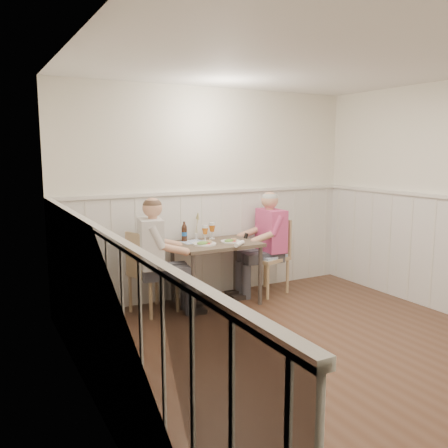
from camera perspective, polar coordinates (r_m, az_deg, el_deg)
name	(u,v)px	position (r m, az deg, el deg)	size (l,w,h in m)	color
ground_plane	(326,358)	(4.49, 12.20, -15.50)	(4.50, 4.50, 0.00)	#4B2F1F
room_shell	(332,188)	(4.11, 12.89, 4.19)	(4.04, 4.54, 2.60)	white
wainscot	(283,267)	(4.77, 7.08, -5.12)	(4.00, 4.49, 1.34)	silver
dining_table	(216,250)	(5.66, -0.97, -3.20)	(0.98, 0.70, 0.75)	#493E2B
chair_right	(270,253)	(6.17, 5.51, -3.50)	(0.55, 0.55, 0.96)	tan
chair_left	(149,270)	(5.42, -9.00, -5.44)	(0.55, 0.55, 0.94)	tan
man_in_pink	(268,251)	(6.11, 5.33, -3.20)	(0.64, 0.44, 1.34)	#3F3F47
diner_cream	(155,266)	(5.31, -8.32, -5.05)	(0.68, 0.49, 1.35)	#3F3F47
plate_man	(230,241)	(5.65, 0.76, -2.01)	(0.24, 0.24, 0.06)	white
plate_diner	(204,243)	(5.50, -2.43, -2.31)	(0.27, 0.27, 0.07)	white
beer_glass_a	(212,228)	(5.85, -1.45, -0.46)	(0.08, 0.08, 0.21)	silver
beer_glass_b	(205,230)	(5.71, -2.30, -0.78)	(0.08, 0.08, 0.19)	silver
beer_bottle	(184,233)	(5.71, -4.80, -1.04)	(0.07, 0.07, 0.24)	#331B11
rolled_napkin	(239,244)	(5.44, 1.87, -2.39)	(0.20, 0.18, 0.05)	white
grass_vase	(196,227)	(5.82, -3.37, -0.35)	(0.04, 0.04, 0.35)	silver
gingham_mat	(192,242)	(5.68, -3.82, -2.15)	(0.29, 0.24, 0.01)	#638AC7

